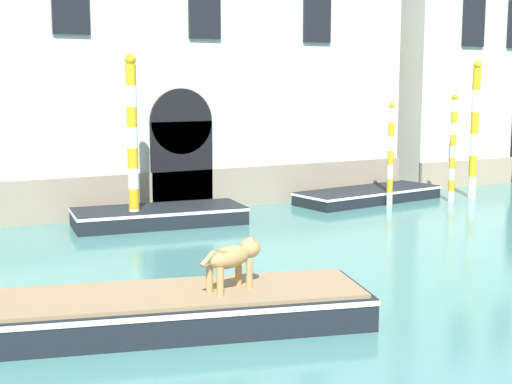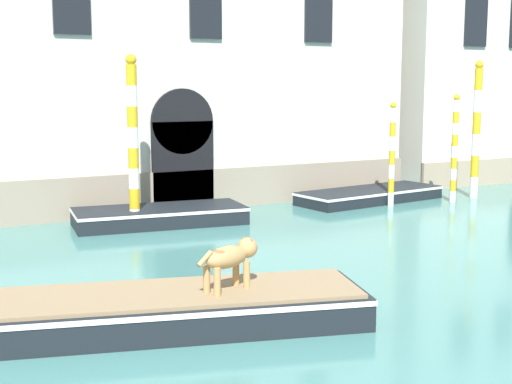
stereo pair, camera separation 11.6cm
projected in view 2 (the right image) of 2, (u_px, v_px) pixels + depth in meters
name	position (u px, v px, depth m)	size (l,w,h in m)	color
boat_foreground	(132.00, 311.00, 10.88)	(7.50, 3.68, 0.58)	black
dog_on_deck	(231.00, 257.00, 11.00)	(1.16, 0.58, 0.79)	tan
boat_moored_near_palazzo	(160.00, 215.00, 19.20)	(4.75, 2.34, 0.47)	black
boat_moored_far	(370.00, 195.00, 23.00)	(5.20, 2.34, 0.41)	black
mooring_pole_0	(392.00, 154.00, 21.90)	(0.19, 0.19, 3.22)	white
mooring_pole_1	(133.00, 142.00, 18.36)	(0.28, 0.28, 4.51)	white
mooring_pole_2	(476.00, 129.00, 23.45)	(0.27, 0.27, 4.52)	white
mooring_pole_3	(455.00, 148.00, 22.65)	(0.20, 0.20, 3.45)	white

